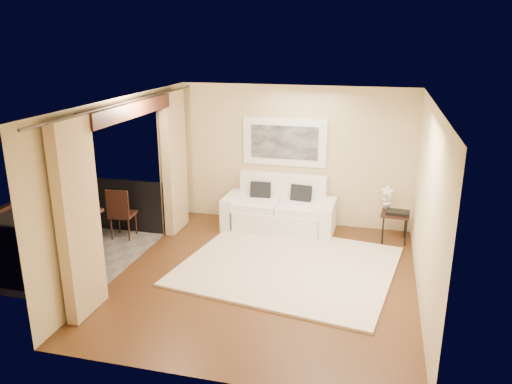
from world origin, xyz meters
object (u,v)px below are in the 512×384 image
(bistro_table, at_px, (73,216))
(balcony_chair_far, at_px, (120,210))
(ice_bucket, at_px, (69,202))
(balcony_chair_near, at_px, (67,226))
(side_table, at_px, (395,216))
(orchid, at_px, (387,198))
(sofa, at_px, (280,210))

(bistro_table, distance_m, balcony_chair_far, 0.98)
(bistro_table, bearing_deg, ice_bucket, 140.68)
(bistro_table, xyz_separation_m, balcony_chair_near, (-0.20, 0.08, -0.23))
(bistro_table, height_order, balcony_chair_far, balcony_chair_far)
(side_table, height_order, orchid, orchid)
(side_table, xyz_separation_m, bistro_table, (-5.18, -2.02, 0.26))
(bistro_table, distance_m, balcony_chair_near, 0.32)
(side_table, bearing_deg, balcony_chair_far, -166.90)
(balcony_chair_far, distance_m, ice_bucket, 0.99)
(balcony_chair_far, xyz_separation_m, ice_bucket, (-0.48, -0.79, 0.37))
(side_table, relative_size, orchid, 1.22)
(balcony_chair_near, distance_m, ice_bucket, 0.42)
(sofa, distance_m, bistro_table, 3.74)
(balcony_chair_far, xyz_separation_m, balcony_chair_near, (-0.55, -0.82, -0.04))
(bistro_table, xyz_separation_m, ice_bucket, (-0.13, 0.11, 0.18))
(sofa, relative_size, orchid, 4.82)
(ice_bucket, bearing_deg, side_table, 19.83)
(balcony_chair_far, bearing_deg, ice_bucket, 53.93)
(orchid, relative_size, balcony_chair_far, 0.46)
(orchid, relative_size, ice_bucket, 2.20)
(side_table, distance_m, orchid, 0.37)
(balcony_chair_far, relative_size, ice_bucket, 4.79)
(side_table, distance_m, ice_bucket, 5.67)
(sofa, relative_size, balcony_chair_near, 2.37)
(sofa, xyz_separation_m, bistro_table, (-3.04, -2.14, 0.39))
(sofa, distance_m, ice_bucket, 3.81)
(side_table, xyz_separation_m, balcony_chair_near, (-5.39, -1.95, 0.04))
(orchid, bearing_deg, balcony_chair_near, -157.91)
(orchid, xyz_separation_m, ice_bucket, (-5.15, -2.09, 0.17))
(side_table, relative_size, balcony_chair_far, 0.56)
(balcony_chair_near, bearing_deg, ice_bucket, 29.10)
(balcony_chair_near, height_order, ice_bucket, ice_bucket)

